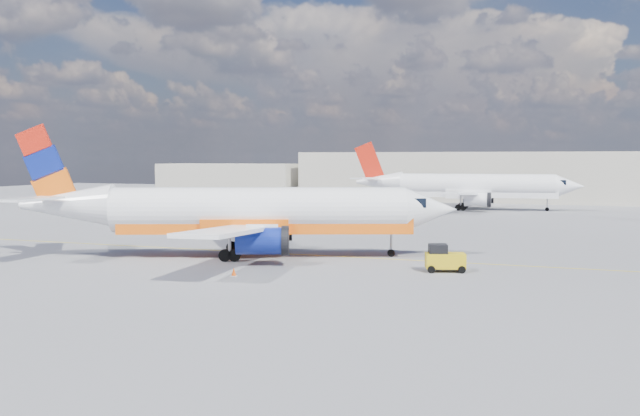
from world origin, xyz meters
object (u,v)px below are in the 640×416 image
(second_jet, at_px, (469,187))
(gse_tug, at_px, (444,259))
(main_jet, at_px, (245,213))
(traffic_cone, at_px, (234,272))

(second_jet, xyz_separation_m, gse_tug, (6.86, -54.34, -2.31))
(second_jet, bearing_deg, gse_tug, -87.31)
(second_jet, bearing_deg, main_jet, -102.67)
(main_jet, height_order, gse_tug, main_jet)
(gse_tug, relative_size, traffic_cone, 5.45)
(gse_tug, distance_m, traffic_cone, 12.90)
(main_jet, xyz_separation_m, second_jet, (7.56, 52.70, -0.04))
(main_jet, bearing_deg, traffic_cone, -89.82)
(main_jet, distance_m, second_jet, 53.24)
(second_jet, relative_size, gse_tug, 11.51)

